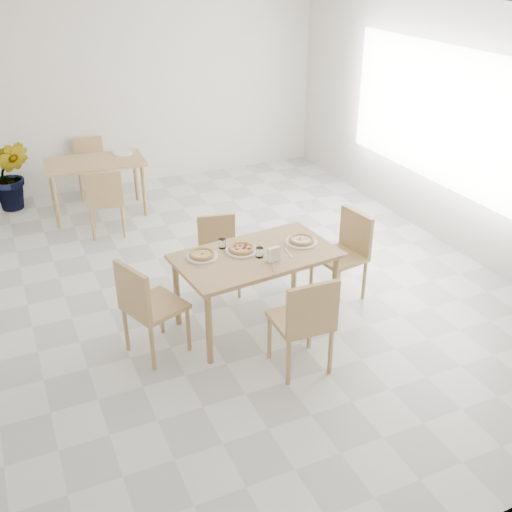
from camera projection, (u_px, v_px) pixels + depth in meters
name	position (u px, v px, depth m)	size (l,w,h in m)	color
room	(435.00, 114.00, 7.12)	(7.28, 7.00, 7.00)	silver
main_table	(256.00, 262.00, 5.57)	(1.56, 0.98, 0.75)	tan
chair_south	(305.00, 319.00, 4.96)	(0.48, 0.48, 0.93)	tan
chair_north	(218.00, 249.00, 6.26)	(0.47, 0.47, 0.80)	tan
chair_west	(146.00, 303.00, 5.17)	(0.59, 0.59, 0.93)	tan
chair_east	(346.00, 249.00, 6.11)	(0.52, 0.52, 0.91)	tan
plate_margherita	(202.00, 257.00, 5.47)	(0.30, 0.30, 0.02)	white
plate_mushroom	(301.00, 242.00, 5.73)	(0.31, 0.31, 0.02)	white
plate_pepperoni	(242.00, 251.00, 5.57)	(0.31, 0.31, 0.02)	white
pizza_margherita	(202.00, 254.00, 5.46)	(0.29, 0.29, 0.03)	tan
pizza_mushroom	(302.00, 240.00, 5.72)	(0.30, 0.30, 0.03)	tan
pizza_pepperoni	(242.00, 249.00, 5.56)	(0.29, 0.29, 0.03)	tan
tumbler_a	(222.00, 244.00, 5.62)	(0.07, 0.07, 0.09)	white
tumbler_b	(259.00, 253.00, 5.46)	(0.07, 0.07, 0.09)	white
napkin_holder	(274.00, 255.00, 5.38)	(0.13, 0.07, 0.14)	silver
fork_a	(289.00, 253.00, 5.55)	(0.02, 0.19, 0.01)	silver
fork_b	(273.00, 268.00, 5.29)	(0.01, 0.18, 0.01)	silver
second_table	(95.00, 168.00, 7.95)	(1.32, 0.81, 0.75)	tan
chair_back_s	(105.00, 198.00, 7.38)	(0.51, 0.51, 0.88)	tan
chair_back_n	(91.00, 163.00, 8.65)	(0.46, 0.46, 0.83)	tan
plate_empty	(123.00, 153.00, 8.17)	(0.27, 0.27, 0.02)	white
potted_plant	(11.00, 175.00, 8.17)	(0.54, 0.43, 0.98)	#1E6621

